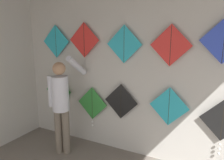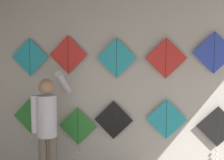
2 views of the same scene
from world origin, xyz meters
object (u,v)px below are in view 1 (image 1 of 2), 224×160
(shopkeeper, at_px, (61,100))
(kite_7, at_px, (124,44))
(kite_4, at_px, (222,123))
(kite_9, at_px, (224,41))
(kite_1, at_px, (92,105))
(kite_6, at_px, (84,40))
(kite_5, at_px, (56,41))
(kite_8, at_px, (171,45))
(kite_3, at_px, (169,107))
(kite_2, at_px, (121,101))
(kite_0, at_px, (58,92))

(shopkeeper, xyz_separation_m, kite_7, (0.90, 0.48, 0.90))
(kite_4, xyz_separation_m, kite_9, (-0.09, 0.00, 1.09))
(kite_1, height_order, kite_6, kite_6)
(kite_5, xyz_separation_m, kite_8, (2.09, 0.00, -0.01))
(kite_3, distance_m, kite_6, 1.77)
(kite_5, bearing_deg, kite_2, 0.00)
(kite_5, bearing_deg, kite_4, -0.02)
(kite_2, height_order, kite_3, kite_3)
(kite_2, bearing_deg, kite_1, -179.94)
(kite_1, relative_size, kite_9, 1.23)
(kite_1, bearing_deg, kite_6, 179.75)
(kite_2, bearing_deg, kite_9, 0.00)
(kite_2, height_order, kite_7, kite_7)
(kite_4, height_order, kite_6, kite_6)
(shopkeeper, relative_size, kite_2, 2.80)
(kite_2, relative_size, kite_3, 1.00)
(kite_1, xyz_separation_m, kite_6, (-0.14, 0.00, 1.13))
(kite_5, bearing_deg, kite_8, 0.00)
(kite_5, distance_m, kite_9, 2.75)
(kite_3, xyz_separation_m, kite_8, (-0.03, 0.00, 0.90))
(kite_6, distance_m, kite_7, 0.75)
(kite_2, bearing_deg, kite_0, -179.96)
(shopkeeper, bearing_deg, kite_7, 12.60)
(kite_2, xyz_separation_m, kite_3, (0.79, 0.00, 0.04))
(shopkeeper, xyz_separation_m, kite_8, (1.62, 0.48, 0.90))
(kite_8, bearing_deg, kite_5, 180.00)
(kite_5, bearing_deg, kite_0, -173.09)
(shopkeeper, height_order, kite_3, shopkeeper)
(kite_6, bearing_deg, kite_3, 0.00)
(kite_4, bearing_deg, kite_8, 179.93)
(kite_4, bearing_deg, kite_3, 179.93)
(kite_1, relative_size, kite_2, 1.23)
(kite_0, height_order, kite_3, kite_3)
(kite_1, bearing_deg, kite_8, 0.03)
(kite_2, relative_size, kite_6, 1.00)
(kite_2, relative_size, kite_7, 1.00)
(kite_7, bearing_deg, kite_2, 180.00)
(kite_1, height_order, kite_7, kite_7)
(kite_9, bearing_deg, kite_0, -179.98)
(kite_9, bearing_deg, shopkeeper, -168.05)
(kite_6, distance_m, kite_8, 1.46)
(kite_7, bearing_deg, kite_6, 180.00)
(kite_0, relative_size, kite_3, 1.35)
(kite_2, relative_size, kite_5, 1.00)
(shopkeeper, bearing_deg, kite_6, 56.87)
(kite_9, bearing_deg, kite_6, 180.00)
(kite_9, bearing_deg, kite_3, 180.00)
(kite_2, distance_m, kite_4, 1.51)
(kite_6, relative_size, kite_7, 1.00)
(shopkeeper, distance_m, kite_2, 0.98)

